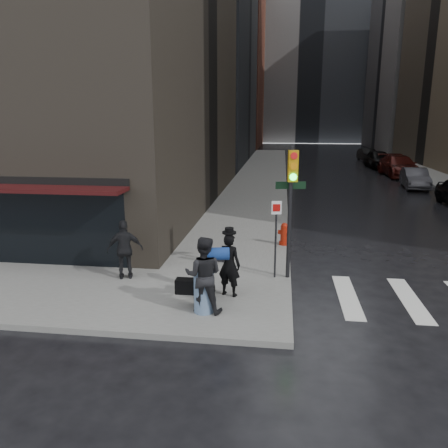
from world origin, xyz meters
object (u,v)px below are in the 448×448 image
(traffic_light, at_px, (290,195))
(man_jeans, at_px, (203,275))
(parked_car_2, at_px, (415,178))
(parked_car_5, at_px, (367,155))
(man_greycoat, at_px, (125,250))
(parked_car_3, at_px, (399,166))
(man_overcoat, at_px, (224,267))
(parked_car_4, at_px, (379,159))
(fire_hydrant, at_px, (284,235))

(traffic_light, bearing_deg, man_jeans, -138.26)
(parked_car_2, height_order, parked_car_5, parked_car_2)
(man_greycoat, relative_size, parked_car_3, 0.30)
(man_overcoat, distance_m, parked_car_5, 40.25)
(parked_car_2, xyz_separation_m, parked_car_3, (0.48, 6.26, 0.15))
(man_greycoat, relative_size, parked_car_4, 0.36)
(man_jeans, xyz_separation_m, fire_hydrant, (1.92, 5.95, -0.57))
(man_overcoat, height_order, parked_car_3, man_overcoat)
(parked_car_2, xyz_separation_m, parked_car_4, (0.16, 12.52, 0.14))
(parked_car_5, bearing_deg, fire_hydrant, -109.55)
(man_greycoat, bearing_deg, traffic_light, 169.28)
(traffic_light, relative_size, fire_hydrant, 4.62)
(fire_hydrant, bearing_deg, man_jeans, -107.85)
(parked_car_3, xyz_separation_m, parked_car_4, (-0.32, 6.26, -0.01))
(parked_car_2, relative_size, parked_car_4, 0.86)
(man_overcoat, relative_size, traffic_light, 0.49)
(man_greycoat, distance_m, parked_car_3, 28.91)
(man_overcoat, height_order, traffic_light, traffic_light)
(traffic_light, bearing_deg, man_greycoat, 177.70)
(man_overcoat, distance_m, man_jeans, 1.09)
(traffic_light, xyz_separation_m, parked_car_2, (8.66, 18.57, -1.91))
(man_overcoat, xyz_separation_m, parked_car_2, (10.29, 20.06, -0.25))
(man_greycoat, height_order, parked_car_4, man_greycoat)
(man_greycoat, xyz_separation_m, fire_hydrant, (4.53, 4.04, -0.50))
(man_jeans, bearing_deg, parked_car_4, -108.86)
(man_overcoat, bearing_deg, parked_car_3, -94.43)
(parked_car_2, bearing_deg, parked_car_3, 91.41)
(man_overcoat, xyz_separation_m, fire_hydrant, (1.56, 4.94, -0.41))
(parked_car_2, distance_m, parked_car_3, 6.28)
(man_overcoat, relative_size, parked_car_4, 0.39)
(fire_hydrant, bearing_deg, parked_car_2, 59.98)
(traffic_light, distance_m, parked_car_2, 20.57)
(parked_car_4, bearing_deg, parked_car_5, 85.65)
(parked_car_4, xyz_separation_m, parked_car_5, (0.12, 6.26, -0.15))
(man_jeans, distance_m, parked_car_3, 29.52)
(parked_car_4, height_order, parked_car_5, parked_car_4)
(man_overcoat, height_order, man_jeans, man_jeans)
(man_overcoat, distance_m, man_greycoat, 3.11)
(fire_hydrant, relative_size, parked_car_2, 0.20)
(parked_car_3, bearing_deg, parked_car_5, 87.49)
(fire_hydrant, xyz_separation_m, parked_car_3, (9.21, 21.38, 0.32))
(man_overcoat, bearing_deg, parked_car_2, -99.34)
(man_greycoat, distance_m, parked_car_5, 40.30)
(parked_car_3, relative_size, parked_car_4, 1.19)
(man_overcoat, height_order, parked_car_4, man_overcoat)
(man_jeans, relative_size, parked_car_2, 0.45)
(man_greycoat, height_order, traffic_light, traffic_light)
(parked_car_4, bearing_deg, fire_hydrant, -111.07)
(man_overcoat, relative_size, parked_car_2, 0.45)
(man_greycoat, height_order, parked_car_2, man_greycoat)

